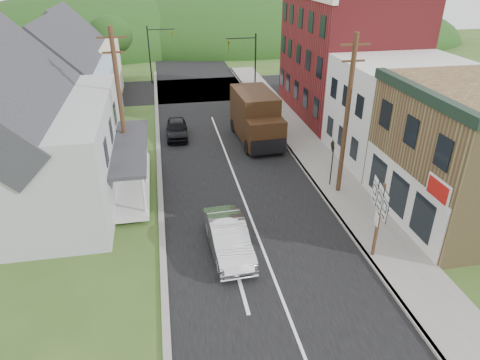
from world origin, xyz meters
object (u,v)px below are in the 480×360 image
dark_sedan (177,129)px  delivery_van (256,118)px  silver_sedan (228,238)px  warning_sign (332,156)px  route_sign_cluster (379,210)px

dark_sedan → delivery_van: 6.15m
silver_sedan → dark_sedan: silver_sedan is taller
warning_sign → route_sign_cluster: bearing=-89.1°
route_sign_cluster → warning_sign: size_ratio=1.27×
silver_sedan → route_sign_cluster: route_sign_cluster is taller
delivery_van → route_sign_cluster: 14.92m
delivery_van → dark_sedan: bearing=160.1°
dark_sedan → warning_sign: size_ratio=1.35×
dark_sedan → delivery_van: bearing=-15.6°
dark_sedan → warning_sign: bearing=-47.1°
delivery_van → warning_sign: delivery_van is taller
dark_sedan → route_sign_cluster: route_sign_cluster is taller
dark_sedan → delivery_van: delivery_van is taller
dark_sedan → route_sign_cluster: 18.43m
dark_sedan → warning_sign: warning_sign is taller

